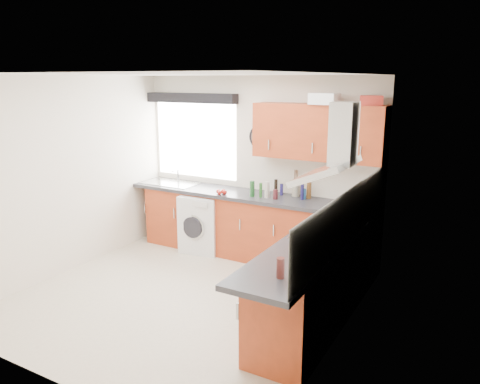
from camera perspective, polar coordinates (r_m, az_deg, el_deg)
The scene contains 36 objects.
ground_plane at distance 5.58m, azimuth -6.70°, elevation -12.59°, with size 3.60×3.60×0.00m, color beige.
ceiling at distance 5.00m, azimuth -7.51°, elevation 14.04°, with size 3.60×3.60×0.02m, color white.
wall_back at distance 6.65m, azimuth 2.14°, elevation 3.20°, with size 3.60×0.02×2.50m, color silver.
wall_front at distance 3.91m, azimuth -22.94°, elevation -5.46°, with size 3.60×0.02×2.50m, color silver.
wall_left at distance 6.36m, azimuth -20.27°, elevation 1.88°, with size 0.02×3.60×2.50m, color silver.
wall_right at distance 4.36m, azimuth 12.39°, elevation -2.75°, with size 0.02×3.60×2.50m, color silver.
window at distance 7.13m, azimuth -5.44°, elevation 6.30°, with size 1.40×0.02×1.10m, color silver.
window_blind at distance 7.00m, azimuth -5.99°, elevation 11.33°, with size 1.50×0.18×0.14m, color black.
splashback at distance 4.66m, azimuth 13.33°, elevation -2.64°, with size 0.01×3.00×0.54m, color white.
base_cab_back at distance 6.65m, azimuth 0.16°, elevation -4.09°, with size 3.00×0.58×0.86m, color maroon.
base_cab_corner at distance 6.06m, azimuth 13.52°, elevation -6.27°, with size 0.60×0.60×0.86m, color maroon.
base_cab_right at distance 4.86m, azimuth 9.10°, elevation -11.16°, with size 0.58×2.10×0.86m, color maroon.
worktop_back at distance 6.47m, azimuth 0.89°, elevation -0.41°, with size 3.60×0.62×0.05m, color #262529.
worktop_right at distance 4.56m, azimuth 8.54°, elevation -6.66°, with size 0.62×2.42×0.05m, color #262529.
sink at distance 7.16m, azimuth -8.50°, elevation 1.37°, with size 0.84×0.46×0.10m, color #AEB2B5, non-canonical shape.
oven at distance 5.00m, azimuth 9.61°, elevation -10.54°, with size 0.56×0.58×0.85m, color black.
hob_plate at distance 4.82m, azimuth 9.84°, elevation -5.20°, with size 0.52×0.52×0.01m, color #AEB2B5.
extractor_hood at distance 4.58m, azimuth 11.45°, elevation 4.77°, with size 0.52×0.78×0.66m, color #AEB2B5, non-canonical shape.
upper_cabinets at distance 6.03m, azimuth 9.52°, elevation 7.23°, with size 1.70×0.35×0.70m, color maroon.
washing_machine at distance 6.85m, azimuth -4.46°, elevation -3.70°, with size 0.57×0.55×0.84m, color silver.
wall_clock at distance 6.53m, azimuth 2.40°, elevation 6.68°, with size 0.33×0.33×0.04m, color black.
casserole at distance 5.87m, azimuth 10.23°, elevation 11.12°, with size 0.33×0.24×0.14m, color silver.
storage_box at distance 5.77m, azimuth 15.71°, elevation 10.69°, with size 0.25×0.21×0.11m, color red.
utensil_pot at distance 6.35m, azimuth 6.81°, elevation 0.16°, with size 0.11×0.11×0.15m, color gray.
kitchen_roll at distance 5.08m, azimuth 12.57°, elevation -2.93°, with size 0.11×0.11×0.25m, color silver.
tomato_cluster at distance 6.43m, azimuth -2.27°, elevation 0.01°, with size 0.14×0.14×0.06m, color #AB1810, non-canonical shape.
jar_0 at distance 6.26m, azimuth 8.41°, elevation 0.21°, with size 0.06×0.06×0.21m, color brown.
jar_1 at distance 6.46m, azimuth 4.39°, elevation 0.67°, with size 0.05×0.05×0.20m, color black.
jar_2 at distance 6.17m, azimuth 4.34°, elevation -0.29°, with size 0.06×0.06×0.13m, color #45181D.
jar_3 at distance 6.21m, azimuth 7.79°, elevation -0.24°, with size 0.06×0.06×0.14m, color #1C4E86.
jar_4 at distance 6.24m, azimuth 2.54°, elevation 0.22°, with size 0.04×0.04×0.20m, color #1F4E1C.
jar_5 at distance 6.22m, azimuth 3.32°, elevation 0.28°, with size 0.06×0.06×0.22m, color #B2A898.
jar_6 at distance 6.27m, azimuth 1.49°, elevation 0.38°, with size 0.07×0.07×0.21m, color #19471E.
jar_7 at distance 6.39m, azimuth 5.08°, elevation 0.31°, with size 0.04×0.04×0.15m, color navy.
jar_8 at distance 6.16m, azimuth 7.60°, elevation 0.09°, with size 0.04×0.04×0.23m, color #171444.
bottle_0 at distance 3.77m, azimuth 4.95°, elevation -9.21°, with size 0.07×0.07×0.17m, color #491D1A.
Camera 1 is at (2.99, -4.01, 2.46)m, focal length 35.00 mm.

